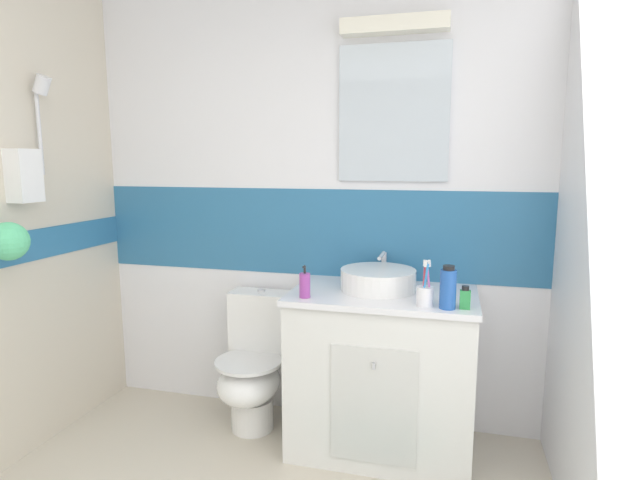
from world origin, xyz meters
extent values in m
cube|color=white|center=(0.00, 2.45, 0.42)|extent=(3.20, 0.10, 0.85)
cube|color=teal|center=(0.00, 2.45, 1.10)|extent=(3.20, 0.10, 0.50)
cube|color=white|center=(0.00, 2.45, 1.93)|extent=(3.20, 0.10, 1.15)
cube|color=silver|center=(0.46, 2.39, 1.76)|extent=(0.59, 0.02, 0.72)
cube|color=white|center=(0.46, 2.35, 2.20)|extent=(0.56, 0.10, 0.08)
cube|color=white|center=(-1.25, 1.66, 1.44)|extent=(0.10, 0.14, 0.26)
cylinder|color=silver|center=(-1.27, 1.80, 1.66)|extent=(0.02, 0.02, 0.45)
cylinder|color=silver|center=(-1.23, 1.80, 1.89)|extent=(0.10, 0.07, 0.11)
sphere|color=#59CC8C|center=(-1.19, 1.48, 1.14)|extent=(0.18, 0.18, 0.18)
cube|color=silver|center=(0.46, 2.12, 0.41)|extent=(0.91, 0.56, 0.82)
cube|color=white|center=(0.46, 2.11, 0.83)|extent=(0.93, 0.58, 0.03)
cube|color=silver|center=(0.46, 1.84, 0.37)|extent=(0.41, 0.01, 0.57)
cylinder|color=silver|center=(0.46, 1.82, 0.57)|extent=(0.02, 0.02, 0.03)
cylinder|color=white|center=(0.43, 2.16, 0.90)|extent=(0.39, 0.39, 0.11)
cylinder|color=#B3B3B8|center=(0.43, 2.16, 0.95)|extent=(0.32, 0.32, 0.01)
cylinder|color=silver|center=(0.43, 2.38, 0.93)|extent=(0.03, 0.03, 0.16)
cylinder|color=silver|center=(0.43, 2.27, 1.01)|extent=(0.02, 0.17, 0.02)
cylinder|color=white|center=(-0.27, 2.12, 0.09)|extent=(0.24, 0.24, 0.18)
ellipsoid|color=white|center=(-0.27, 2.08, 0.29)|extent=(0.34, 0.42, 0.22)
cylinder|color=white|center=(-0.27, 2.08, 0.41)|extent=(0.37, 0.37, 0.02)
cube|color=white|center=(-0.27, 2.29, 0.58)|extent=(0.36, 0.17, 0.36)
cylinder|color=silver|center=(-0.27, 2.29, 0.76)|extent=(0.04, 0.04, 0.02)
cylinder|color=white|center=(0.68, 1.92, 0.89)|extent=(0.08, 0.08, 0.09)
cylinder|color=#D83F4C|center=(0.67, 1.93, 0.96)|extent=(0.01, 0.02, 0.17)
cube|color=white|center=(0.67, 1.93, 1.05)|extent=(0.01, 0.02, 0.03)
cylinder|color=#D872BF|center=(0.69, 1.92, 0.96)|extent=(0.03, 0.03, 0.17)
cube|color=white|center=(0.69, 1.92, 1.05)|extent=(0.02, 0.02, 0.03)
cylinder|color=#338CD8|center=(0.68, 1.90, 0.96)|extent=(0.03, 0.02, 0.17)
cube|color=white|center=(0.68, 1.90, 1.05)|extent=(0.02, 0.02, 0.03)
cylinder|color=#993F99|center=(0.11, 1.91, 0.91)|extent=(0.05, 0.05, 0.12)
cylinder|color=#262626|center=(0.11, 1.91, 0.99)|extent=(0.01, 0.01, 0.04)
cylinder|color=#262626|center=(0.11, 1.90, 1.01)|extent=(0.01, 0.02, 0.01)
cylinder|color=#2659B2|center=(0.78, 1.90, 0.94)|extent=(0.07, 0.07, 0.18)
cylinder|color=black|center=(0.78, 1.90, 1.04)|extent=(0.05, 0.05, 0.02)
cube|color=green|center=(0.85, 1.91, 0.89)|extent=(0.05, 0.03, 0.09)
cylinder|color=black|center=(0.85, 1.91, 0.95)|extent=(0.03, 0.03, 0.02)
camera|label=1|loc=(0.78, -0.35, 1.50)|focal=28.10mm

